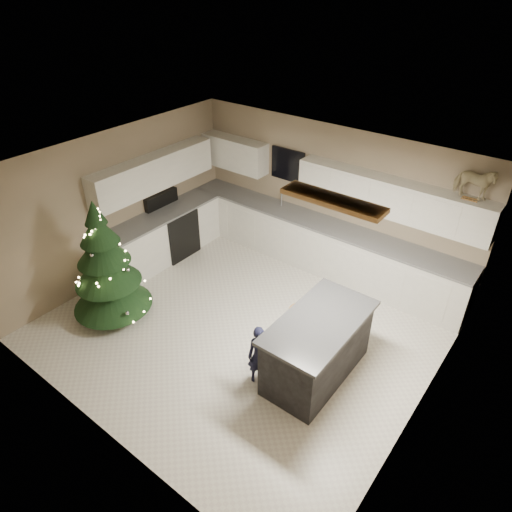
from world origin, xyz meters
name	(u,v)px	position (x,y,z in m)	size (l,w,h in m)	color
ground_plane	(242,327)	(0.00, 0.00, 0.00)	(5.50, 5.50, 0.00)	beige
room_shell	(242,231)	(0.02, 0.00, 1.75)	(5.52, 5.02, 2.61)	#9E8970
cabinetry	(260,227)	(-0.91, 1.65, 0.76)	(5.50, 3.20, 2.00)	silver
island	(317,347)	(1.40, -0.11, 0.48)	(0.90, 1.70, 0.95)	black
bar_stool	(300,319)	(0.92, 0.21, 0.50)	(0.35, 0.35, 0.67)	#976133
christmas_tree	(107,271)	(-1.85, -1.01, 0.84)	(1.27, 1.23, 2.04)	#3F2816
toddler	(260,355)	(0.86, -0.68, 0.45)	(0.33, 0.21, 0.89)	black
rocking_horse	(474,183)	(2.30, 2.32, 2.26)	(0.57, 0.26, 0.50)	#976133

